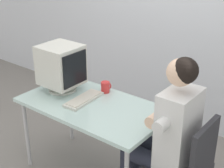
{
  "coord_description": "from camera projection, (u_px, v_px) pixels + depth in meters",
  "views": [
    {
      "loc": [
        1.75,
        -1.96,
        2.11
      ],
      "look_at": [
        0.21,
        0.0,
        0.99
      ],
      "focal_mm": 54.72,
      "sensor_mm": 36.0,
      "label": 1
    }
  ],
  "objects": [
    {
      "name": "desk",
      "position": [
        93.0,
        110.0,
        2.98
      ],
      "size": [
        1.28,
        0.71,
        0.74
      ],
      "color": "#B7B7BC",
      "rests_on": "ground_plane"
    },
    {
      "name": "person_seated",
      "position": [
        166.0,
        132.0,
        2.56
      ],
      "size": [
        0.68,
        0.54,
        1.35
      ],
      "color": "silver",
      "rests_on": "ground_plane"
    },
    {
      "name": "keyboard",
      "position": [
        84.0,
        99.0,
        3.01
      ],
      "size": [
        0.17,
        0.41,
        0.03
      ],
      "color": "silver",
      "rests_on": "desk"
    },
    {
      "name": "office_chair",
      "position": [
        185.0,
        165.0,
        2.54
      ],
      "size": [
        0.43,
        0.43,
        0.9
      ],
      "color": "#4C4C51",
      "rests_on": "ground_plane"
    },
    {
      "name": "desk_mug",
      "position": [
        106.0,
        87.0,
        3.16
      ],
      "size": [
        0.08,
        0.09,
        0.1
      ],
      "color": "red",
      "rests_on": "desk"
    },
    {
      "name": "crt_monitor",
      "position": [
        61.0,
        66.0,
        3.11
      ],
      "size": [
        0.36,
        0.34,
        0.44
      ],
      "color": "silver",
      "rests_on": "desk"
    }
  ]
}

